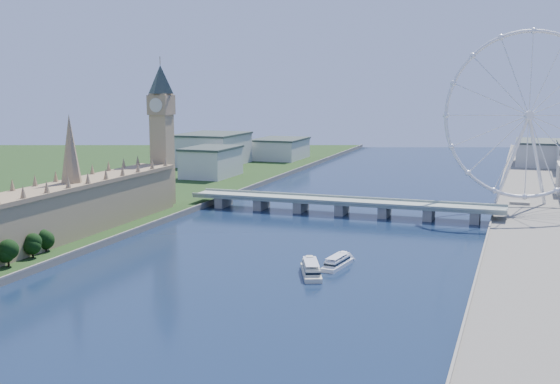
% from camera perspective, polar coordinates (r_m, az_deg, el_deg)
% --- Properties ---
extents(parliament_range, '(24.00, 200.00, 70.00)m').
position_cam_1_polar(parliament_range, '(424.81, -16.47, -1.25)').
color(parliament_range, tan).
rests_on(parliament_range, ground).
extents(big_ben, '(20.02, 20.02, 110.00)m').
position_cam_1_polar(big_ben, '(510.62, -9.61, 6.05)').
color(big_ben, tan).
rests_on(big_ben, ground).
extents(westminster_bridge, '(220.00, 22.00, 9.50)m').
position_cam_1_polar(westminster_bridge, '(490.58, 5.07, -1.01)').
color(westminster_bridge, gray).
rests_on(westminster_bridge, ground).
extents(london_eye, '(113.60, 39.12, 124.30)m').
position_cam_1_polar(london_eye, '(524.35, 19.57, 5.84)').
color(london_eye, silver).
rests_on(london_eye, ground).
extents(city_skyline, '(505.00, 280.00, 32.00)m').
position_cam_1_polar(city_skyline, '(736.76, 13.05, 2.89)').
color(city_skyline, beige).
rests_on(city_skyline, ground).
extents(tour_boat_near, '(11.23, 29.41, 6.32)m').
position_cam_1_polar(tour_boat_near, '(350.56, 4.67, -6.11)').
color(tour_boat_near, white).
rests_on(tour_boat_near, ground).
extents(tour_boat_far, '(19.74, 33.27, 7.21)m').
position_cam_1_polar(tour_boat_far, '(335.49, 2.53, -6.77)').
color(tour_boat_far, beige).
rests_on(tour_boat_far, ground).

